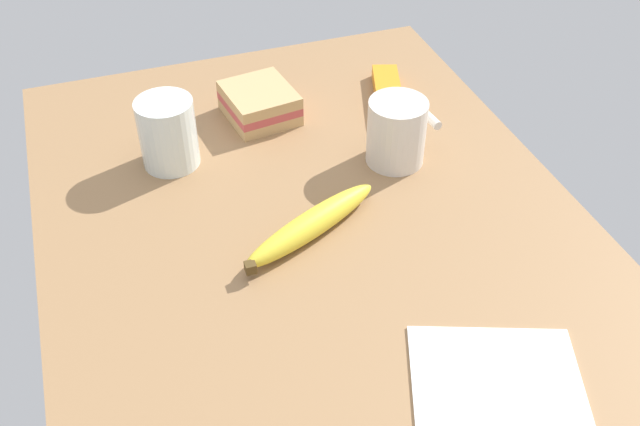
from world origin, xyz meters
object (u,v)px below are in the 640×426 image
at_px(glass_of_milk, 168,137).
at_px(paper_napkin, 499,396).
at_px(coffee_mug_black, 397,131).
at_px(sandwich_main, 260,103).
at_px(banana, 313,227).
at_px(snack_bar, 388,94).

bearing_deg(glass_of_milk, paper_napkin, 25.60).
bearing_deg(glass_of_milk, coffee_mug_black, 71.98).
bearing_deg(paper_napkin, glass_of_milk, -154.40).
bearing_deg(sandwich_main, coffee_mug_black, 41.29).
xyz_separation_m(sandwich_main, glass_of_milk, (0.07, -0.14, 0.02)).
bearing_deg(paper_napkin, sandwich_main, -171.16).
xyz_separation_m(banana, snack_bar, (-0.25, 0.20, -0.01)).
bearing_deg(banana, glass_of_milk, -147.17).
bearing_deg(sandwich_main, glass_of_milk, -64.32).
bearing_deg(coffee_mug_black, banana, -54.31).
xyz_separation_m(glass_of_milk, paper_napkin, (0.47, 0.22, -0.04)).
distance_m(coffee_mug_black, snack_bar, 0.15).
relative_size(snack_bar, paper_napkin, 0.84).
relative_size(coffee_mug_black, snack_bar, 0.71).
xyz_separation_m(sandwich_main, paper_napkin, (0.53, 0.08, -0.02)).
height_order(banana, paper_napkin, banana).
xyz_separation_m(sandwich_main, snack_bar, (0.02, 0.19, -0.01)).
relative_size(glass_of_milk, snack_bar, 0.68).
relative_size(sandwich_main, glass_of_milk, 1.20).
distance_m(coffee_mug_black, banana, 0.19).
height_order(coffee_mug_black, sandwich_main, coffee_mug_black).
relative_size(banana, snack_bar, 1.43).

